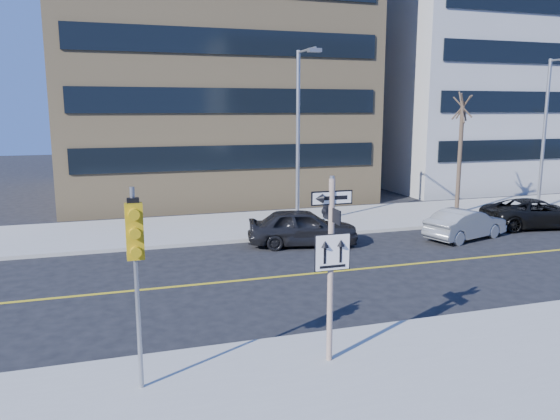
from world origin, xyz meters
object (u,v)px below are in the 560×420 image
object	(u,v)px
parked_car_b	(466,224)
sign_pole	(331,259)
street_tree_west	(463,110)
parked_car_c	(536,213)
parked_car_a	(303,227)
streetlight_a	(300,127)
streetlight_b	(548,124)
traffic_signal	(135,248)

from	to	relation	value
parked_car_b	sign_pole	bearing A→B (deg)	115.11
street_tree_west	parked_car_c	bearing A→B (deg)	-61.94
sign_pole	parked_car_a	xyz separation A→B (m)	(3.11, 10.32, -1.67)
streetlight_a	street_tree_west	xyz separation A→B (m)	(9.00, 0.54, 0.77)
parked_car_c	streetlight_b	size ratio (longest dim) A/B	0.62
parked_car_a	streetlight_b	xyz separation A→B (m)	(14.89, 2.95, 3.98)
street_tree_west	sign_pole	bearing A→B (deg)	-133.26
parked_car_a	streetlight_b	size ratio (longest dim) A/B	0.57
streetlight_b	street_tree_west	bearing A→B (deg)	173.80
sign_pole	parked_car_b	distance (m)	13.91
sign_pole	street_tree_west	size ratio (longest dim) A/B	0.64
traffic_signal	streetlight_b	distance (m)	25.83
parked_car_a	streetlight_a	world-z (taller)	streetlight_a
parked_car_a	parked_car_c	xyz separation A→B (m)	(11.77, -0.04, -0.08)
sign_pole	streetlight_a	size ratio (longest dim) A/B	0.51
sign_pole	traffic_signal	bearing A→B (deg)	-177.89
parked_car_a	traffic_signal	bearing A→B (deg)	158.06
streetlight_b	sign_pole	bearing A→B (deg)	-143.60
parked_car_a	parked_car_c	size ratio (longest dim) A/B	0.92
parked_car_a	parked_car_b	world-z (taller)	parked_car_a
sign_pole	parked_car_c	size ratio (longest dim) A/B	0.82
sign_pole	parked_car_c	distance (m)	18.17
streetlight_a	streetlight_b	world-z (taller)	same
traffic_signal	streetlight_b	bearing A→B (deg)	31.38
street_tree_west	streetlight_b	bearing A→B (deg)	-6.20
streetlight_b	street_tree_west	distance (m)	5.09
sign_pole	parked_car_c	xyz separation A→B (m)	(14.88, 10.28, -1.75)
street_tree_west	traffic_signal	bearing A→B (deg)	-140.61
parked_car_c	parked_car_b	bearing A→B (deg)	111.91
streetlight_b	street_tree_west	size ratio (longest dim) A/B	1.26
parked_car_b	traffic_signal	bearing A→B (deg)	106.42
parked_car_c	streetlight_b	xyz separation A→B (m)	(3.12, 2.99, 4.07)
parked_car_b	streetlight_b	world-z (taller)	streetlight_b
traffic_signal	streetlight_b	xyz separation A→B (m)	(22.00, 13.42, 1.73)
parked_car_c	street_tree_west	world-z (taller)	street_tree_west
traffic_signal	parked_car_b	world-z (taller)	traffic_signal
street_tree_west	parked_car_b	bearing A→B (deg)	-121.41
parked_car_a	street_tree_west	distance (m)	11.51
sign_pole	parked_car_b	bearing A→B (deg)	42.19
streetlight_b	parked_car_b	bearing A→B (deg)	-152.76
traffic_signal	streetlight_b	world-z (taller)	streetlight_b
parked_car_a	streetlight_a	bearing A→B (deg)	-4.47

